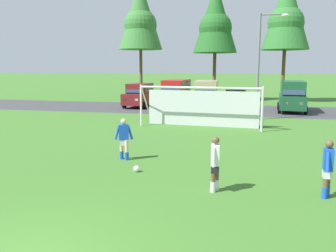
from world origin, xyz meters
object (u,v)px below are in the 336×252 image
Objects in this scene: player_striker_near at (328,169)px; parked_car_slot_center_left at (206,95)px; parked_car_slot_center_right at (292,95)px; player_midfield_center at (124,139)px; player_defender_far at (215,164)px; street_lamp at (261,66)px; soccer_goal at (201,106)px; parked_car_slot_far_left at (140,95)px; soccer_ball at (137,169)px; parked_car_slot_center at (235,99)px; parked_car_slot_left at (176,93)px.

player_striker_near is 0.33× the size of parked_car_slot_center_left.
player_striker_near is at bearing -93.69° from parked_car_slot_center_right.
player_defender_far is at bearing -36.17° from player_midfield_center.
player_striker_near is 1.00× the size of player_midfield_center.
parked_car_slot_center_right is 6.54m from street_lamp.
soccer_goal is at bearing -85.32° from parked_car_slot_center_left.
player_striker_near is 20.21m from parked_car_slot_center_left.
soccer_ball is at bearing -72.77° from parked_car_slot_far_left.
player_striker_near is 0.23× the size of street_lamp.
soccer_ball is 3.21m from player_defender_far.
player_midfield_center is at bearing -94.24° from parked_car_slot_center_left.
player_midfield_center is at bearing -102.63° from soccer_goal.
street_lamp reaches higher than soccer_ball.
street_lamp reaches higher than parked_car_slot_center_right.
parked_car_slot_center_left is (1.24, 16.76, 0.52)m from player_midfield_center.
soccer_goal is at bearing 77.37° from player_midfield_center.
player_defender_far is at bearing -24.78° from soccer_ball.
street_lamp is at bearing -46.91° from parked_car_slot_center_left.
player_midfield_center is 0.35× the size of parked_car_slot_far_left.
parked_car_slot_center_left is at bearing 106.37° from player_striker_near.
soccer_goal is at bearing 99.64° from player_defender_far.
parked_car_slot_center_left is 0.68× the size of street_lamp.
parked_car_slot_far_left reaches higher than player_midfield_center.
parked_car_slot_center is 0.60× the size of street_lamp.
parked_car_slot_center_left is at bearing 89.24° from soccer_ball.
player_defender_far is (3.84, -2.81, 0.00)m from player_midfield_center.
soccer_goal is 12.01m from parked_car_slot_far_left.
street_lamp reaches higher than parked_car_slot_left.
soccer_ball is at bearing -110.72° from parked_car_slot_center_right.
soccer_ball is 18.30m from parked_car_slot_center_left.
soccer_ball is at bearing 155.22° from player_defender_far.
parked_car_slot_center_right is (4.40, 20.46, 0.52)m from player_defender_far.
player_midfield_center is 0.34× the size of parked_car_slot_left.
parked_car_slot_center_right reaches higher than player_striker_near.
street_lamp is at bearing -40.64° from parked_car_slot_left.
player_midfield_center is 0.33× the size of parked_car_slot_center_left.
parked_car_slot_center_left is at bearing 85.76° from player_midfield_center.
parked_car_slot_center_right is (4.65, -1.02, 0.47)m from parked_car_slot_center.
soccer_ball is at bearing -108.08° from street_lamp.
parked_car_slot_far_left is 0.95× the size of parked_car_slot_center_right.
player_midfield_center is 16.81m from parked_car_slot_center_left.
soccer_ball is at bearing -56.26° from player_midfield_center.
street_lamp is (1.64, 15.04, 2.91)m from player_defender_far.
soccer_goal is at bearing -124.80° from parked_car_slot_center_right.
parked_car_slot_left is at bearing 110.09° from soccer_goal.
soccer_goal is 1.05× the size of street_lamp.
parked_car_slot_center_right reaches higher than soccer_ball.
player_midfield_center is 1.00× the size of player_defender_far.
player_striker_near is 0.34× the size of parked_car_slot_left.
player_striker_near is 7.42m from player_midfield_center.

